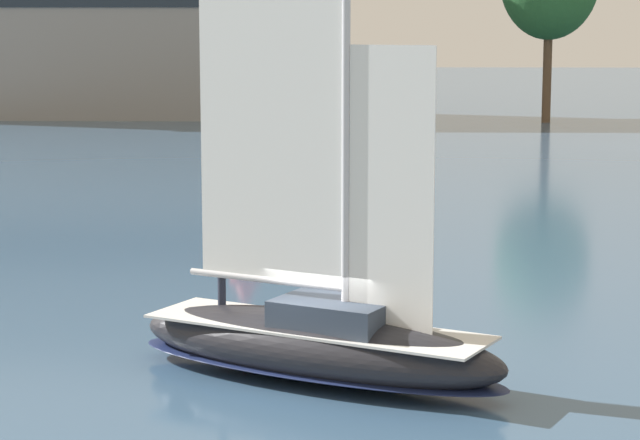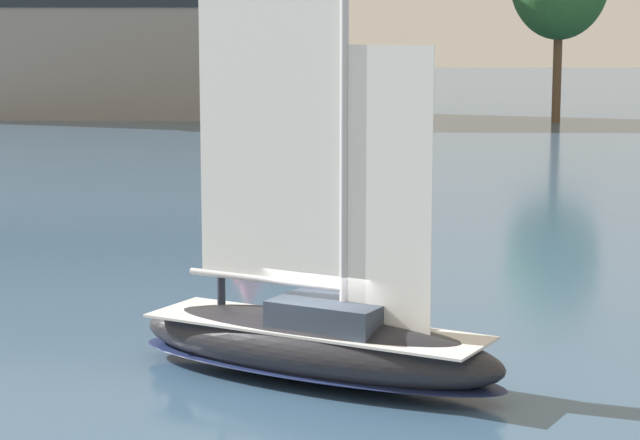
# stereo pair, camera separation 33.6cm
# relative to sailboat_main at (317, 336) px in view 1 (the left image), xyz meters

# --- Properties ---
(ground_plane) EXTENTS (400.00, 400.00, 0.00)m
(ground_plane) POSITION_rel_sailboat_main_xyz_m (-0.01, 0.00, -1.03)
(ground_plane) COLOR #385675
(sailboat_main) EXTENTS (9.59, 6.66, 12.96)m
(sailboat_main) POSITION_rel_sailboat_main_xyz_m (0.00, 0.00, 0.00)
(sailboat_main) COLOR #232328
(sailboat_main) RESTS_ON ground
(channel_buoy) EXTENTS (1.12, 1.12, 2.03)m
(channel_buoy) POSITION_rel_sailboat_main_xyz_m (-2.93, 14.72, -0.23)
(channel_buoy) COLOR red
(channel_buoy) RESTS_ON ground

